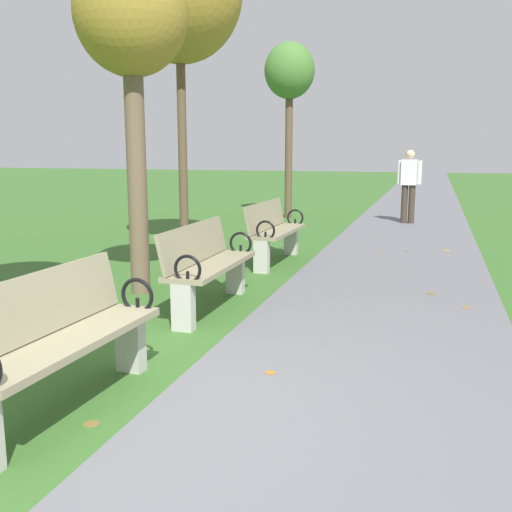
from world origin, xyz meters
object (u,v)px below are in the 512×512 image
Objects in this scene: tree_2 at (131,23)px; tree_4 at (289,75)px; park_bench_2 at (207,264)px; park_bench_1 at (60,338)px; pedestrian_walking at (409,182)px; park_bench_3 at (274,230)px.

tree_2 is 0.92× the size of tree_4.
tree_4 reaches higher than park_bench_2.
park_bench_1 is 10.53m from pedestrian_walking.
park_bench_1 and park_bench_3 have the same top height.
park_bench_2 is 0.99× the size of pedestrian_walking.
tree_4 is at bearing 96.20° from park_bench_1.
tree_2 reaches higher than pedestrian_walking.
park_bench_2 is at bearing 90.00° from park_bench_1.
park_bench_1 is 5.16m from park_bench_3.
pedestrian_walking is (2.84, -0.35, -2.44)m from tree_4.
park_bench_3 is 3.50m from tree_2.
park_bench_3 is 6.39m from tree_4.
tree_2 reaches higher than park_bench_1.
park_bench_3 is 0.39× the size of tree_4.
tree_4 reaches higher than tree_2.
park_bench_3 is at bearing -78.20° from tree_4.
pedestrian_walking reaches higher than park_bench_2.
park_bench_1 is 2.51m from park_bench_2.
pedestrian_walking is (1.68, 10.38, 0.44)m from park_bench_1.
park_bench_2 is 0.99× the size of park_bench_3.
park_bench_1 is 1.01× the size of park_bench_2.
tree_4 is 3.76m from pedestrian_walking.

